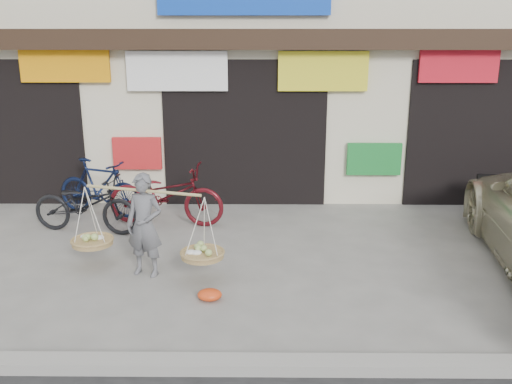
{
  "coord_description": "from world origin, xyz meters",
  "views": [
    {
      "loc": [
        0.3,
        -6.92,
        3.27
      ],
      "look_at": [
        0.23,
        0.9,
        0.99
      ],
      "focal_mm": 40.0,
      "sensor_mm": 36.0,
      "label": 1
    }
  ],
  "objects_px": {
    "bike_1": "(100,188)",
    "bike_2": "(166,195)",
    "bike_0": "(86,204)",
    "street_vendor": "(145,230)"
  },
  "relations": [
    {
      "from": "bike_1",
      "to": "bike_2",
      "type": "height_order",
      "value": "bike_2"
    },
    {
      "from": "bike_0",
      "to": "bike_1",
      "type": "distance_m",
      "value": 0.87
    },
    {
      "from": "street_vendor",
      "to": "bike_1",
      "type": "relative_size",
      "value": 1.25
    },
    {
      "from": "bike_0",
      "to": "bike_2",
      "type": "bearing_deg",
      "value": -61.58
    },
    {
      "from": "bike_0",
      "to": "bike_1",
      "type": "relative_size",
      "value": 1.05
    },
    {
      "from": "bike_1",
      "to": "street_vendor",
      "type": "bearing_deg",
      "value": -131.99
    },
    {
      "from": "bike_2",
      "to": "bike_1",
      "type": "bearing_deg",
      "value": 77.11
    },
    {
      "from": "bike_1",
      "to": "bike_2",
      "type": "bearing_deg",
      "value": -89.82
    },
    {
      "from": "bike_1",
      "to": "bike_2",
      "type": "xyz_separation_m",
      "value": [
        1.25,
        -0.46,
        0.01
      ]
    },
    {
      "from": "bike_0",
      "to": "bike_1",
      "type": "height_order",
      "value": "bike_1"
    }
  ]
}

